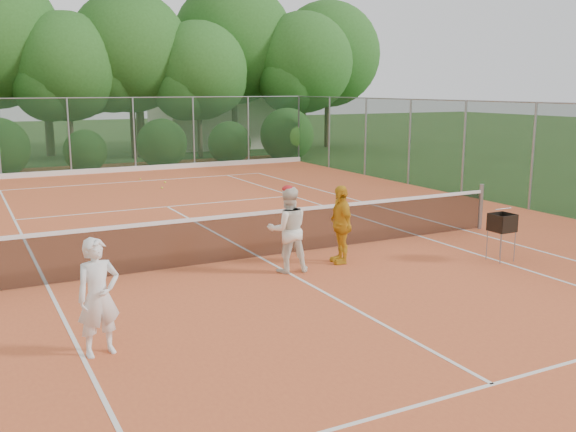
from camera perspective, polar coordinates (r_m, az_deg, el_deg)
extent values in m
plane|color=#264518|center=(13.09, -2.47, -3.81)|extent=(120.00, 120.00, 0.00)
cube|color=#D86031|center=(13.09, -2.47, -3.77)|extent=(18.00, 36.00, 0.02)
cube|color=beige|center=(38.29, -5.53, 8.44)|extent=(8.00, 5.00, 3.00)
cylinder|color=gray|center=(16.32, 16.76, 0.81)|extent=(0.10, 0.10, 1.10)
cube|color=black|center=(12.97, -2.48, -1.76)|extent=(11.87, 0.03, 0.86)
cube|color=white|center=(12.88, -2.50, 0.25)|extent=(11.87, 0.04, 0.07)
imported|color=white|center=(8.60, -16.50, -6.92)|extent=(0.62, 0.46, 1.55)
imported|color=white|center=(11.92, -0.01, -1.22)|extent=(0.90, 0.76, 1.61)
ellipsoid|color=red|center=(11.78, -0.01, 2.42)|extent=(0.22, 0.22, 0.14)
imported|color=gold|center=(12.59, 4.70, -0.74)|extent=(0.53, 0.96, 1.55)
cylinder|color=gray|center=(13.23, 18.39, -2.80)|extent=(0.02, 0.02, 0.60)
cylinder|color=gray|center=(13.74, 18.37, -2.28)|extent=(0.02, 0.02, 0.60)
cube|color=black|center=(13.38, 18.51, -0.55)|extent=(0.42, 0.42, 0.35)
sphere|color=#DAE735|center=(23.66, -10.88, 2.97)|extent=(0.07, 0.07, 0.07)
sphere|color=#B6D631|center=(22.36, -11.14, 2.48)|extent=(0.07, 0.07, 0.07)
sphere|color=#C6D331|center=(24.63, -12.99, 3.21)|extent=(0.07, 0.07, 0.07)
cube|color=white|center=(24.18, -14.50, 2.92)|extent=(11.03, 0.06, 0.01)
cube|color=white|center=(16.12, 15.49, -1.24)|extent=(0.06, 23.77, 0.01)
cube|color=white|center=(12.01, -20.62, -5.83)|extent=(0.06, 23.77, 0.01)
cube|color=white|center=(15.23, 11.69, -1.78)|extent=(0.06, 23.77, 0.01)
cube|color=white|center=(18.94, -10.69, 0.82)|extent=(8.23, 0.06, 0.01)
cube|color=white|center=(8.09, 17.73, -14.06)|extent=(8.23, 0.06, 0.01)
cube|color=white|center=(13.09, -2.47, -3.71)|extent=(0.06, 12.80, 0.01)
cube|color=#19381E|center=(27.06, -16.18, 6.89)|extent=(18.00, 0.02, 3.00)
cylinder|color=gray|center=(30.15, 0.96, 7.74)|extent=(0.07, 0.07, 3.00)
cylinder|color=gray|center=(30.15, 0.96, 7.74)|extent=(0.07, 0.07, 3.00)
cylinder|color=brown|center=(31.38, -18.77, 7.71)|extent=(0.24, 0.24, 3.50)
sphere|color=#25541C|center=(31.35, -19.07, 12.44)|extent=(4.90, 4.90, 4.90)
cylinder|color=brown|center=(32.45, -13.65, 8.62)|extent=(0.28, 0.28, 4.10)
sphere|color=#25541C|center=(32.46, -13.91, 13.98)|extent=(5.74, 5.74, 5.74)
cylinder|color=brown|center=(32.18, -7.86, 8.19)|extent=(0.23, 0.23, 3.40)
sphere|color=#25541C|center=(32.15, -7.98, 12.67)|extent=(4.76, 4.76, 4.76)
cylinder|color=brown|center=(35.76, -4.78, 9.57)|extent=(0.32, 0.32, 4.65)
sphere|color=#25541C|center=(35.82, -4.88, 15.08)|extent=(6.51, 6.51, 6.51)
cylinder|color=brown|center=(35.01, 1.30, 8.87)|extent=(0.26, 0.26, 3.80)
sphere|color=#25541C|center=(35.00, 1.32, 13.47)|extent=(5.32, 5.32, 5.32)
cylinder|color=brown|center=(37.63, 3.49, 9.37)|extent=(0.29, 0.29, 4.25)
sphere|color=#25541C|center=(37.65, 3.55, 14.16)|extent=(5.95, 5.95, 5.95)
cone|color=brown|center=(34.97, -21.18, 17.33)|extent=(0.44, 0.44, 15.00)
cone|color=brown|center=(33.06, -13.25, 13.81)|extent=(0.44, 0.44, 10.00)
cone|color=brown|center=(36.22, -7.79, 15.35)|extent=(0.44, 0.44, 12.00)
cone|color=brown|center=(38.75, -2.54, 16.65)|extent=(0.44, 0.44, 14.00)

